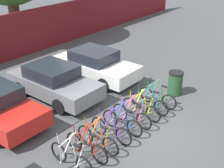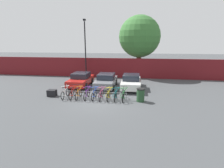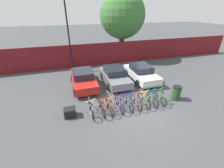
{
  "view_description": "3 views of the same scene",
  "coord_description": "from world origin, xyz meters",
  "px_view_note": "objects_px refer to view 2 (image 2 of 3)",
  "views": [
    {
      "loc": [
        -7.84,
        -4.92,
        6.19
      ],
      "look_at": [
        0.13,
        1.46,
        1.33
      ],
      "focal_mm": 50.0,
      "sensor_mm": 36.0,
      "label": 1
    },
    {
      "loc": [
        2.87,
        -12.6,
        4.48
      ],
      "look_at": [
        0.93,
        0.82,
        1.22
      ],
      "focal_mm": 28.0,
      "sensor_mm": 36.0,
      "label": 2
    },
    {
      "loc": [
        -3.96,
        -7.02,
        5.92
      ],
      "look_at": [
        -1.17,
        1.88,
        1.21
      ],
      "focal_mm": 24.0,
      "sensor_mm": 36.0,
      "label": 3
    }
  ],
  "objects_px": {
    "car_white": "(131,82)",
    "tree_behind_hoarding": "(140,37)",
    "bicycle_purple": "(87,94)",
    "trash_bin": "(141,95)",
    "car_red": "(81,80)",
    "cargo_crate": "(52,93)",
    "bicycle_pink": "(101,95)",
    "bicycle_teal": "(116,95)",
    "bike_rack": "(94,92)",
    "bicycle_yellow": "(109,95)",
    "bicycle_orange": "(79,94)",
    "lamp_post": "(85,47)",
    "car_grey": "(106,81)",
    "bicycle_green": "(123,96)",
    "bicycle_blue": "(94,94)",
    "bicycle_red": "(73,94)",
    "bicycle_white": "(65,93)"
  },
  "relations": [
    {
      "from": "car_white",
      "to": "tree_behind_hoarding",
      "type": "distance_m",
      "value": 8.39
    },
    {
      "from": "bicycle_purple",
      "to": "trash_bin",
      "type": "xyz_separation_m",
      "value": [
        4.3,
        -0.07,
        0.14
      ]
    },
    {
      "from": "bicycle_purple",
      "to": "car_red",
      "type": "distance_m",
      "value": 4.37
    },
    {
      "from": "cargo_crate",
      "to": "bicycle_pink",
      "type": "bearing_deg",
      "value": -2.98
    },
    {
      "from": "tree_behind_hoarding",
      "to": "bicycle_teal",
      "type": "bearing_deg",
      "value": -99.51
    },
    {
      "from": "bike_rack",
      "to": "trash_bin",
      "type": "bearing_deg",
      "value": -3.29
    },
    {
      "from": "bicycle_yellow",
      "to": "bicycle_orange",
      "type": "bearing_deg",
      "value": -179.3
    },
    {
      "from": "bicycle_teal",
      "to": "lamp_post",
      "type": "bearing_deg",
      "value": 118.56
    },
    {
      "from": "car_red",
      "to": "tree_behind_hoarding",
      "type": "distance_m",
      "value": 10.07
    },
    {
      "from": "bike_rack",
      "to": "cargo_crate",
      "type": "relative_size",
      "value": 7.65
    },
    {
      "from": "bicycle_pink",
      "to": "bicycle_teal",
      "type": "bearing_deg",
      "value": -0.4
    },
    {
      "from": "car_grey",
      "to": "cargo_crate",
      "type": "relative_size",
      "value": 5.98
    },
    {
      "from": "cargo_crate",
      "to": "bicycle_green",
      "type": "bearing_deg",
      "value": -2.11
    },
    {
      "from": "bicycle_purple",
      "to": "lamp_post",
      "type": "bearing_deg",
      "value": 103.5
    },
    {
      "from": "bicycle_pink",
      "to": "trash_bin",
      "type": "distance_m",
      "value": 3.12
    },
    {
      "from": "bicycle_orange",
      "to": "bicycle_green",
      "type": "distance_m",
      "value": 3.64
    },
    {
      "from": "lamp_post",
      "to": "trash_bin",
      "type": "bearing_deg",
      "value": -50.25
    },
    {
      "from": "bicycle_purple",
      "to": "bicycle_blue",
      "type": "bearing_deg",
      "value": -3.15
    },
    {
      "from": "trash_bin",
      "to": "bicycle_blue",
      "type": "bearing_deg",
      "value": 178.96
    },
    {
      "from": "bicycle_red",
      "to": "trash_bin",
      "type": "distance_m",
      "value": 5.49
    },
    {
      "from": "bicycle_green",
      "to": "car_red",
      "type": "relative_size",
      "value": 0.41
    },
    {
      "from": "bicycle_orange",
      "to": "lamp_post",
      "type": "distance_m",
      "value": 8.9
    },
    {
      "from": "bike_rack",
      "to": "bicycle_orange",
      "type": "distance_m",
      "value": 1.25
    },
    {
      "from": "bicycle_green",
      "to": "trash_bin",
      "type": "bearing_deg",
      "value": -1.96
    },
    {
      "from": "bicycle_orange",
      "to": "bike_rack",
      "type": "bearing_deg",
      "value": 4.4
    },
    {
      "from": "bike_rack",
      "to": "car_white",
      "type": "bearing_deg",
      "value": 51.14
    },
    {
      "from": "bicycle_purple",
      "to": "car_white",
      "type": "distance_m",
      "value": 5.07
    },
    {
      "from": "bike_rack",
      "to": "bicycle_green",
      "type": "height_order",
      "value": "bicycle_green"
    },
    {
      "from": "bicycle_blue",
      "to": "trash_bin",
      "type": "height_order",
      "value": "bicycle_blue"
    },
    {
      "from": "bicycle_purple",
      "to": "car_white",
      "type": "bearing_deg",
      "value": 44.11
    },
    {
      "from": "bicycle_blue",
      "to": "bicycle_pink",
      "type": "distance_m",
      "value": 0.57
    },
    {
      "from": "car_white",
      "to": "tree_behind_hoarding",
      "type": "height_order",
      "value": "tree_behind_hoarding"
    },
    {
      "from": "bicycle_pink",
      "to": "bike_rack",
      "type": "bearing_deg",
      "value": 166.21
    },
    {
      "from": "bicycle_red",
      "to": "bicycle_green",
      "type": "distance_m",
      "value": 4.15
    },
    {
      "from": "bicycle_teal",
      "to": "trash_bin",
      "type": "height_order",
      "value": "bicycle_teal"
    },
    {
      "from": "bicycle_green",
      "to": "car_white",
      "type": "distance_m",
      "value": 3.76
    },
    {
      "from": "bicycle_yellow",
      "to": "bicycle_green",
      "type": "relative_size",
      "value": 1.0
    },
    {
      "from": "bicycle_blue",
      "to": "bicycle_red",
      "type": "bearing_deg",
      "value": 177.75
    },
    {
      "from": "bicycle_purple",
      "to": "bicycle_yellow",
      "type": "xyz_separation_m",
      "value": [
        1.79,
        0.0,
        0.0
      ]
    },
    {
      "from": "bike_rack",
      "to": "bicycle_red",
      "type": "relative_size",
      "value": 3.13
    },
    {
      "from": "car_grey",
      "to": "bicycle_green",
      "type": "bearing_deg",
      "value": -61.88
    },
    {
      "from": "bicycle_white",
      "to": "bicycle_pink",
      "type": "xyz_separation_m",
      "value": [
        3.03,
        0.0,
        0.0
      ]
    },
    {
      "from": "bicycle_pink",
      "to": "bicycle_blue",
      "type": "bearing_deg",
      "value": 179.6
    },
    {
      "from": "bicycle_yellow",
      "to": "trash_bin",
      "type": "xyz_separation_m",
      "value": [
        2.51,
        -0.07,
        0.14
      ]
    },
    {
      "from": "bicycle_orange",
      "to": "bicycle_blue",
      "type": "relative_size",
      "value": 1.0
    },
    {
      "from": "bicycle_orange",
      "to": "bicycle_pink",
      "type": "height_order",
      "value": "same"
    },
    {
      "from": "bicycle_yellow",
      "to": "car_grey",
      "type": "height_order",
      "value": "car_grey"
    },
    {
      "from": "bicycle_red",
      "to": "bicycle_teal",
      "type": "xyz_separation_m",
      "value": [
        3.54,
        0.0,
        0.0
      ]
    },
    {
      "from": "bicycle_green",
      "to": "car_grey",
      "type": "distance_m",
      "value": 4.34
    },
    {
      "from": "bicycle_pink",
      "to": "bicycle_green",
      "type": "height_order",
      "value": "same"
    }
  ]
}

